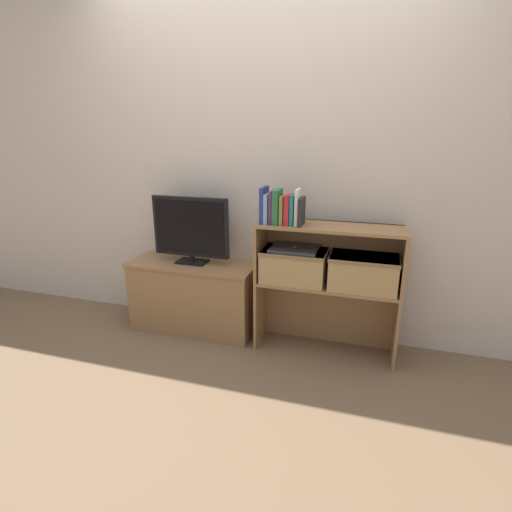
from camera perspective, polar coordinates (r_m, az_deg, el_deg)
name	(u,v)px	position (r m, az deg, el deg)	size (l,w,h in m)	color
ground_plane	(250,349)	(2.88, -0.90, -13.14)	(16.00, 16.00, 0.00)	brown
wall_back	(266,170)	(2.87, 1.49, 12.13)	(10.00, 0.05, 2.40)	beige
tv_stand	(194,296)	(3.08, -8.83, -5.64)	(0.95, 0.38, 0.53)	olive
tv	(191,229)	(2.92, -9.32, 3.87)	(0.58, 0.14, 0.49)	black
bookshelf_lower_tier	(327,305)	(2.83, 10.10, -6.94)	(0.94, 0.30, 0.50)	olive
bookshelf_upper_tier	(330,244)	(2.67, 10.59, 1.67)	(0.94, 0.30, 0.40)	olive
book_navy	(264,205)	(2.60, 1.16, 7.30)	(0.03, 0.15, 0.23)	navy
book_skyblue	(268,208)	(2.59, 1.74, 6.83)	(0.02, 0.15, 0.19)	#709ECC
book_plum	(272,207)	(2.59, 2.30, 7.02)	(0.02, 0.12, 0.21)	#6B2D66
book_forest	(277,207)	(2.58, 3.06, 7.05)	(0.04, 0.14, 0.22)	#286638
book_olive	(283,210)	(2.57, 3.87, 6.60)	(0.02, 0.14, 0.18)	olive
book_crimson	(288,209)	(2.56, 4.61, 6.64)	(0.03, 0.13, 0.19)	#B22328
book_teal	(293,210)	(2.56, 5.33, 6.62)	(0.02, 0.13, 0.19)	#1E7075
book_ivory	(298,207)	(2.55, 5.98, 6.95)	(0.02, 0.12, 0.23)	silver
book_charcoal	(301,212)	(2.55, 6.51, 6.32)	(0.02, 0.16, 0.18)	#232328
storage_basket_left	(294,264)	(2.68, 5.46, -1.16)	(0.43, 0.27, 0.22)	tan
storage_basket_right	(363,271)	(2.63, 15.10, -2.06)	(0.43, 0.27, 0.22)	tan
laptop	(295,249)	(2.65, 5.52, 1.07)	(0.31, 0.25, 0.02)	#2D2D33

